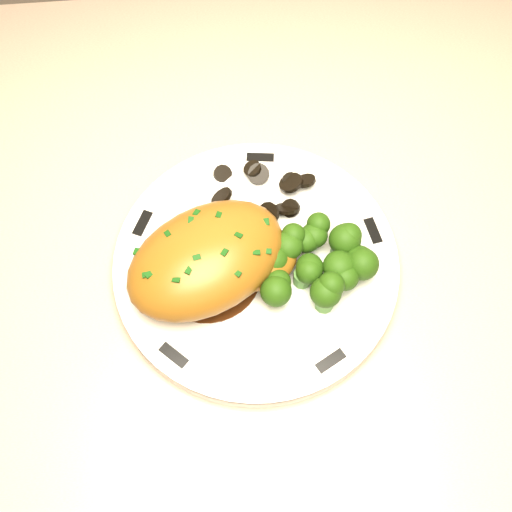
{
  "coord_description": "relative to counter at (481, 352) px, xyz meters",
  "views": [
    {
      "loc": [
        -0.52,
        1.4,
        1.4
      ],
      "look_at": [
        -0.5,
        1.64,
        0.92
      ],
      "focal_mm": 45.0,
      "sensor_mm": 36.0,
      "label": 1
    }
  ],
  "objects": [
    {
      "name": "counter",
      "position": [
        0.0,
        0.0,
        0.0
      ],
      "size": [
        2.08,
        0.69,
        1.02
      ],
      "color": "brown",
      "rests_on": "ground"
    },
    {
      "name": "plate",
      "position": [
        -0.35,
        -0.03,
        0.45
      ],
      "size": [
        0.32,
        0.32,
        0.02
      ],
      "primitive_type": "cylinder",
      "rotation": [
        0.0,
        0.0,
        0.42
      ],
      "color": "white",
      "rests_on": "counter"
    },
    {
      "name": "rim_accent_0",
      "position": [
        -0.34,
        0.07,
        0.46
      ],
      "size": [
        0.03,
        0.01,
        0.0
      ],
      "primitive_type": "cube",
      "rotation": [
        0.0,
        0.0,
        3.02
      ],
      "color": "black",
      "rests_on": "plate"
    },
    {
      "name": "rim_accent_1",
      "position": [
        -0.45,
        0.01,
        0.46
      ],
      "size": [
        0.02,
        0.03,
        0.0
      ],
      "primitive_type": "cube",
      "rotation": [
        0.0,
        0.0,
        4.27
      ],
      "color": "black",
      "rests_on": "plate"
    },
    {
      "name": "rim_accent_2",
      "position": [
        -0.42,
        -0.11,
        0.46
      ],
      "size": [
        0.02,
        0.02,
        0.0
      ],
      "primitive_type": "cube",
      "rotation": [
        0.0,
        0.0,
        5.53
      ],
      "color": "black",
      "rests_on": "plate"
    },
    {
      "name": "rim_accent_3",
      "position": [
        -0.3,
        -0.13,
        0.46
      ],
      "size": [
        0.03,
        0.02,
        0.0
      ],
      "primitive_type": "cube",
      "rotation": [
        0.0,
        0.0,
        6.79
      ],
      "color": "black",
      "rests_on": "plate"
    },
    {
      "name": "rim_accent_4",
      "position": [
        -0.25,
        -0.01,
        0.46
      ],
      "size": [
        0.01,
        0.03,
        0.0
      ],
      "primitive_type": "cube",
      "rotation": [
        0.0,
        0.0,
        8.04
      ],
      "color": "black",
      "rests_on": "plate"
    },
    {
      "name": "gravy_pool",
      "position": [
        -0.39,
        -0.04,
        0.46
      ],
      "size": [
        0.09,
        0.09,
        0.0
      ],
      "primitive_type": "cylinder",
      "color": "#3C1B0B",
      "rests_on": "plate"
    },
    {
      "name": "chicken_breast",
      "position": [
        -0.39,
        -0.04,
        0.49
      ],
      "size": [
        0.17,
        0.15,
        0.05
      ],
      "rotation": [
        0.0,
        0.0,
        0.49
      ],
      "color": "#915919",
      "rests_on": "plate"
    },
    {
      "name": "mushroom_pile",
      "position": [
        -0.34,
        0.02,
        0.47
      ],
      "size": [
        0.08,
        0.06,
        0.02
      ],
      "color": "black",
      "rests_on": "plate"
    },
    {
      "name": "broccoli_florets",
      "position": [
        -0.31,
        -0.05,
        0.48
      ],
      "size": [
        0.1,
        0.08,
        0.04
      ],
      "rotation": [
        0.0,
        0.0,
        0.1
      ],
      "color": "#4B8237",
      "rests_on": "plate"
    }
  ]
}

